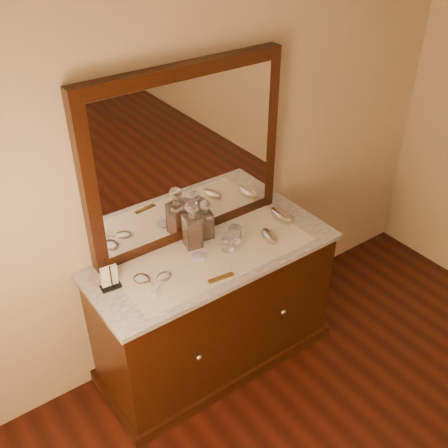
{
  "coord_description": "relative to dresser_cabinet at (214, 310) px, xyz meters",
  "views": [
    {
      "loc": [
        -1.32,
        0.02,
        2.64
      ],
      "look_at": [
        0.0,
        1.85,
        1.1
      ],
      "focal_mm": 42.14,
      "sensor_mm": 36.0,
      "label": 1
    }
  ],
  "objects": [
    {
      "name": "knob_left",
      "position": [
        -0.3,
        -0.28,
        0.04
      ],
      "size": [
        0.04,
        0.04,
        0.04
      ],
      "primitive_type": "sphere",
      "color": "silver",
      "rests_on": "dresser_cabinet"
    },
    {
      "name": "brush_far",
      "position": [
        0.53,
        0.04,
        0.47
      ],
      "size": [
        0.08,
        0.18,
        0.05
      ],
      "color": "#97825D",
      "rests_on": "lace_runner"
    },
    {
      "name": "knob_right",
      "position": [
        0.3,
        -0.28,
        0.04
      ],
      "size": [
        0.04,
        0.04,
        0.04
      ],
      "primitive_type": "sphere",
      "color": "silver",
      "rests_on": "dresser_cabinet"
    },
    {
      "name": "dresser_plinth",
      "position": [
        0.0,
        0.0,
        -0.37
      ],
      "size": [
        1.46,
        0.59,
        0.08
      ],
      "primitive_type": "cube",
      "color": "black",
      "rests_on": "floor"
    },
    {
      "name": "mirror_glass",
      "position": [
        0.0,
        0.21,
        0.94
      ],
      "size": [
        1.06,
        0.01,
        0.86
      ],
      "primitive_type": "cube",
      "color": "white",
      "rests_on": "marble_top"
    },
    {
      "name": "dresser_cabinet",
      "position": [
        0.0,
        0.0,
        0.0
      ],
      "size": [
        1.4,
        0.55,
        0.82
      ],
      "primitive_type": "cube",
      "color": "black",
      "rests_on": "floor"
    },
    {
      "name": "comb",
      "position": [
        -0.1,
        -0.21,
        0.45
      ],
      "size": [
        0.15,
        0.05,
        0.01
      ],
      "primitive_type": "cube",
      "rotation": [
        0.0,
        0.0,
        -0.13
      ],
      "color": "brown",
      "rests_on": "lace_runner"
    },
    {
      "name": "decanter_left",
      "position": [
        -0.06,
        0.12,
        0.56
      ],
      "size": [
        0.11,
        0.11,
        0.3
      ],
      "color": "#964315",
      "rests_on": "lace_runner"
    },
    {
      "name": "mirror_frame",
      "position": [
        0.0,
        0.25,
        0.94
      ],
      "size": [
        1.2,
        0.08,
        1.0
      ],
      "primitive_type": "cube",
      "color": "black",
      "rests_on": "marble_top"
    },
    {
      "name": "napkin_rack",
      "position": [
        -0.59,
        0.07,
        0.5
      ],
      "size": [
        0.11,
        0.07,
        0.16
      ],
      "color": "black",
      "rests_on": "marble_top"
    },
    {
      "name": "brush_near",
      "position": [
        0.33,
        -0.09,
        0.46
      ],
      "size": [
        0.1,
        0.16,
        0.04
      ],
      "color": "#97825D",
      "rests_on": "lace_runner"
    },
    {
      "name": "lace_runner",
      "position": [
        0.0,
        -0.02,
        0.44
      ],
      "size": [
        1.1,
        0.45,
        0.0
      ],
      "primitive_type": "cube",
      "color": "beige",
      "rests_on": "marble_top"
    },
    {
      "name": "marble_top",
      "position": [
        0.0,
        0.0,
        0.42
      ],
      "size": [
        1.44,
        0.59,
        0.03
      ],
      "primitive_type": "cube",
      "color": "white",
      "rests_on": "dresser_cabinet"
    },
    {
      "name": "tumblers",
      "position": [
        0.12,
        -0.0,
        0.49
      ],
      "size": [
        0.16,
        0.13,
        0.09
      ],
      "color": "white",
      "rests_on": "lace_runner"
    },
    {
      "name": "hand_mirror_outer",
      "position": [
        -0.44,
        0.0,
        0.45
      ],
      "size": [
        0.09,
        0.21,
        0.02
      ],
      "color": "silver",
      "rests_on": "lace_runner"
    },
    {
      "name": "hand_mirror_inner",
      "position": [
        -0.35,
        -0.04,
        0.45
      ],
      "size": [
        0.18,
        0.14,
        0.02
      ],
      "color": "silver",
      "rests_on": "lace_runner"
    },
    {
      "name": "pin_dish",
      "position": [
        -0.09,
        0.01,
        0.45
      ],
      "size": [
        0.09,
        0.09,
        0.01
      ],
      "primitive_type": "cylinder",
      "rotation": [
        0.0,
        0.0,
        0.08
      ],
      "color": "white",
      "rests_on": "lace_runner"
    },
    {
      "name": "decanter_right",
      "position": [
        0.05,
        0.15,
        0.54
      ],
      "size": [
        0.09,
        0.09,
        0.25
      ],
      "color": "#964315",
      "rests_on": "lace_runner"
    }
  ]
}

